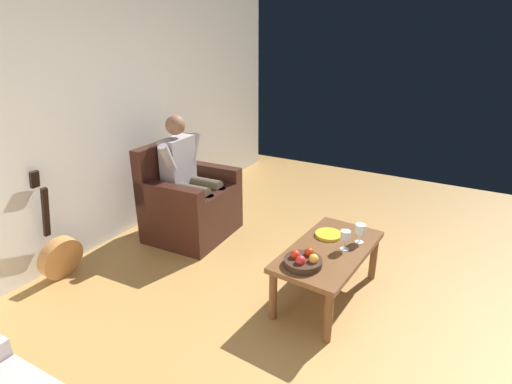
% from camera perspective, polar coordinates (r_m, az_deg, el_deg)
% --- Properties ---
extents(ground_plane, '(6.77, 6.77, 0.00)m').
position_cam_1_polar(ground_plane, '(3.26, 15.86, -16.89)').
color(ground_plane, '#AB7D42').
extents(wall_back, '(6.05, 0.06, 2.76)m').
position_cam_1_polar(wall_back, '(4.10, -21.69, 11.61)').
color(wall_back, silver).
rests_on(wall_back, ground).
extents(armchair, '(0.87, 0.77, 0.97)m').
position_cam_1_polar(armchair, '(4.22, -9.45, -1.64)').
color(armchair, '#351811').
rests_on(armchair, ground).
extents(person_seated, '(0.63, 0.58, 1.25)m').
position_cam_1_polar(person_seated, '(4.09, -9.46, 2.59)').
color(person_seated, '#A29A9F').
rests_on(person_seated, ground).
extents(coffee_table, '(1.06, 0.61, 0.44)m').
position_cam_1_polar(coffee_table, '(3.22, 10.21, -8.88)').
color(coffee_table, brown).
rests_on(coffee_table, ground).
extents(guitar, '(0.38, 0.25, 0.96)m').
position_cam_1_polar(guitar, '(3.88, -25.99, -7.92)').
color(guitar, '#B77A41').
rests_on(guitar, ground).
extents(wine_glass_near, '(0.08, 0.08, 0.16)m').
position_cam_1_polar(wine_glass_near, '(3.27, 14.53, -5.23)').
color(wine_glass_near, silver).
rests_on(wine_glass_near, coffee_table).
extents(wine_glass_far, '(0.08, 0.08, 0.16)m').
position_cam_1_polar(wine_glass_far, '(3.14, 12.51, -6.16)').
color(wine_glass_far, silver).
rests_on(wine_glass_far, coffee_table).
extents(fruit_bowl, '(0.27, 0.27, 0.11)m').
position_cam_1_polar(fruit_bowl, '(2.93, 6.72, -9.61)').
color(fruit_bowl, '#362117').
rests_on(fruit_bowl, coffee_table).
extents(decorative_dish, '(0.22, 0.22, 0.02)m').
position_cam_1_polar(decorative_dish, '(3.36, 10.23, -5.94)').
color(decorative_dish, gold).
rests_on(decorative_dish, coffee_table).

